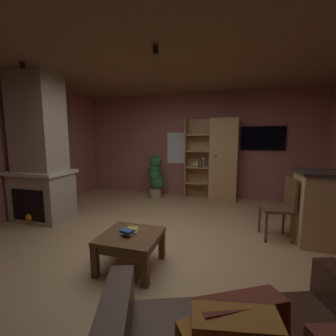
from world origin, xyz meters
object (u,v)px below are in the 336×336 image
object	(u,v)px
table_book_0	(133,231)
coffee_table	(131,241)
stone_fireplace	(40,156)
table_book_1	(132,229)
bookshelf_cabinet	(220,160)
potted_floor_plant	(156,176)
table_book_2	(127,231)
wall_mounted_tv	(263,138)
dining_chair	(282,204)

from	to	relation	value
table_book_0	coffee_table	bearing A→B (deg)	-90.98
stone_fireplace	table_book_1	bearing A→B (deg)	-22.28
bookshelf_cabinet	potted_floor_plant	bearing A→B (deg)	-171.76
potted_floor_plant	table_book_2	bearing A→B (deg)	-76.96
wall_mounted_tv	stone_fireplace	bearing A→B (deg)	-148.48
bookshelf_cabinet	dining_chair	bearing A→B (deg)	-62.33
coffee_table	table_book_1	distance (m)	0.14
stone_fireplace	coffee_table	distance (m)	2.60
coffee_table	wall_mounted_tv	bearing A→B (deg)	62.72
table_book_1	potted_floor_plant	world-z (taller)	potted_floor_plant
table_book_1	dining_chair	bearing A→B (deg)	33.60
dining_chair	potted_floor_plant	xyz separation A→B (m)	(-2.57, 1.72, 0.01)
bookshelf_cabinet	coffee_table	size ratio (longest dim) A/B	2.95
bookshelf_cabinet	potted_floor_plant	world-z (taller)	bookshelf_cabinet
table_book_0	table_book_2	world-z (taller)	table_book_2
bookshelf_cabinet	coffee_table	xyz separation A→B (m)	(-0.82, -3.25, -0.65)
potted_floor_plant	coffee_table	bearing A→B (deg)	-76.39
potted_floor_plant	stone_fireplace	bearing A→B (deg)	-126.58
coffee_table	potted_floor_plant	bearing A→B (deg)	103.61
bookshelf_cabinet	table_book_2	world-z (taller)	bookshelf_cabinet
table_book_2	potted_floor_plant	bearing A→B (deg)	103.04
table_book_1	table_book_2	size ratio (longest dim) A/B	0.96
table_book_1	table_book_2	xyz separation A→B (m)	(-0.01, -0.13, 0.02)
table_book_0	table_book_1	distance (m)	0.03
bookshelf_cabinet	table_book_2	bearing A→B (deg)	-104.29
stone_fireplace	table_book_2	distance (m)	2.56
coffee_table	table_book_2	size ratio (longest dim) A/B	5.03
table_book_0	wall_mounted_tv	xyz separation A→B (m)	(1.78, 3.40, 1.08)
table_book_1	wall_mounted_tv	bearing A→B (deg)	62.03
coffee_table	potted_floor_plant	world-z (taller)	potted_floor_plant
stone_fireplace	table_book_2	world-z (taller)	stone_fireplace
bookshelf_cabinet	coffee_table	distance (m)	3.41
bookshelf_cabinet	table_book_2	size ratio (longest dim) A/B	14.86
stone_fireplace	wall_mounted_tv	world-z (taller)	stone_fireplace
coffee_table	wall_mounted_tv	world-z (taller)	wall_mounted_tv
table_book_2	wall_mounted_tv	xyz separation A→B (m)	(1.80, 3.51, 1.04)
table_book_0	potted_floor_plant	xyz separation A→B (m)	(-0.73, 2.97, 0.12)
table_book_0	wall_mounted_tv	size ratio (longest dim) A/B	0.14
bookshelf_cabinet	potted_floor_plant	xyz separation A→B (m)	(-1.55, -0.23, -0.44)
bookshelf_cabinet	table_book_0	size ratio (longest dim) A/B	14.42
stone_fireplace	table_book_0	size ratio (longest dim) A/B	19.24
stone_fireplace	table_book_2	bearing A→B (deg)	-25.20
bookshelf_cabinet	table_book_2	distance (m)	3.45
table_book_2	bookshelf_cabinet	bearing A→B (deg)	75.71
table_book_0	bookshelf_cabinet	bearing A→B (deg)	75.58
coffee_table	table_book_2	xyz separation A→B (m)	(-0.02, -0.05, 0.14)
stone_fireplace	potted_floor_plant	size ratio (longest dim) A/B	2.45
stone_fireplace	bookshelf_cabinet	world-z (taller)	stone_fireplace
table_book_0	table_book_1	size ratio (longest dim) A/B	1.07
table_book_1	potted_floor_plant	bearing A→B (deg)	103.74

